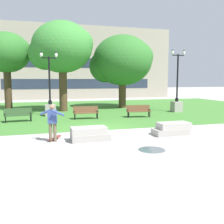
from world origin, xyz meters
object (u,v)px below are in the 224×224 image
at_px(concrete_block_left, 172,129).
at_px(person_skateboarder, 52,121).
at_px(lamp_post_left, 177,99).
at_px(park_bench_far_left, 139,110).
at_px(lamp_post_center, 50,103).
at_px(park_bench_far_right, 18,114).
at_px(concrete_block_center, 90,134).
at_px(park_bench_near_left, 86,112).
at_px(skateboard, 54,138).

relative_size(concrete_block_left, person_skateboarder, 1.11).
distance_m(concrete_block_left, lamp_post_left, 9.90).
relative_size(park_bench_far_left, lamp_post_center, 0.38).
bearing_deg(park_bench_far_right, park_bench_far_left, -1.85).
bearing_deg(lamp_post_left, concrete_block_left, -121.44).
relative_size(concrete_block_center, park_bench_near_left, 0.98).
bearing_deg(lamp_post_left, lamp_post_center, 177.67).
height_order(person_skateboarder, skateboard, person_skateboarder).
bearing_deg(park_bench_far_left, concrete_block_left, -96.30).
distance_m(park_bench_far_left, lamp_post_left, 4.97).
bearing_deg(park_bench_far_left, skateboard, -138.84).
height_order(skateboard, lamp_post_center, lamp_post_center).
distance_m(concrete_block_left, park_bench_near_left, 7.31).
relative_size(concrete_block_center, skateboard, 1.88).
bearing_deg(lamp_post_left, skateboard, -144.42).
distance_m(person_skateboarder, lamp_post_left, 13.86).
height_order(concrete_block_center, lamp_post_left, lamp_post_left).
relative_size(concrete_block_center, park_bench_far_right, 0.97).
bearing_deg(park_bench_far_left, concrete_block_center, -128.32).
relative_size(park_bench_near_left, park_bench_far_left, 0.99).
distance_m(person_skateboarder, lamp_post_center, 8.68).
xyz_separation_m(concrete_block_center, person_skateboarder, (-1.67, 0.27, 0.67)).
bearing_deg(park_bench_far_left, park_bench_near_left, 176.35).
bearing_deg(park_bench_near_left, lamp_post_center, 135.53).
distance_m(lamp_post_left, lamp_post_center, 10.79).
relative_size(park_bench_near_left, lamp_post_left, 0.34).
bearing_deg(skateboard, person_skateboarder, -105.06).
distance_m(concrete_block_center, park_bench_far_right, 7.52).
distance_m(concrete_block_left, lamp_post_center, 10.52).
bearing_deg(park_bench_near_left, park_bench_far_right, 179.70).
xyz_separation_m(skateboard, lamp_post_center, (0.28, 8.35, 0.94)).
relative_size(park_bench_far_right, lamp_post_center, 0.38).
height_order(concrete_block_left, park_bench_far_left, park_bench_far_left).
distance_m(concrete_block_center, person_skateboarder, 1.82).
bearing_deg(person_skateboarder, park_bench_far_right, 106.33).
bearing_deg(concrete_block_left, lamp_post_left, 58.56).
xyz_separation_m(person_skateboarder, lamp_post_left, (11.15, 8.23, 0.12)).
bearing_deg(lamp_post_left, concrete_block_center, -138.13).
xyz_separation_m(concrete_block_center, park_bench_far_left, (5.03, 6.36, 0.23)).
height_order(skateboard, park_bench_far_right, park_bench_far_right).
distance_m(skateboard, lamp_post_left, 13.64).
relative_size(person_skateboarder, park_bench_far_left, 0.92).
height_order(person_skateboarder, lamp_post_left, lamp_post_left).
relative_size(concrete_block_left, park_bench_far_left, 1.03).
height_order(person_skateboarder, park_bench_far_left, person_skateboarder).
relative_size(park_bench_far_left, lamp_post_left, 0.35).
distance_m(concrete_block_center, skateboard, 1.70).
height_order(concrete_block_left, park_bench_far_right, park_bench_far_right).
relative_size(person_skateboarder, lamp_post_center, 0.35).
xyz_separation_m(concrete_block_center, skateboard, (-1.58, 0.58, -0.22)).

